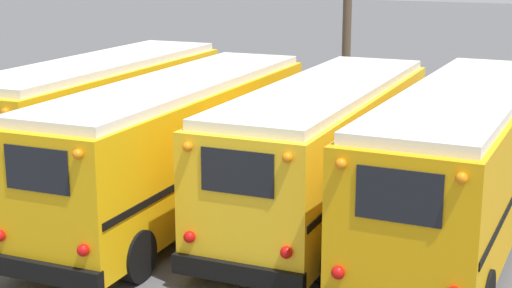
% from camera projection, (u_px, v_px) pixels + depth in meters
% --- Properties ---
extents(ground_plane, '(160.00, 160.00, 0.00)m').
position_uv_depth(ground_plane, '(242.00, 222.00, 17.88)').
color(ground_plane, '#4C4C4F').
extents(school_bus_0, '(2.89, 9.47, 3.29)m').
position_uv_depth(school_bus_0, '(101.00, 117.00, 20.42)').
color(school_bus_0, yellow).
rests_on(school_bus_0, ground).
extents(school_bus_1, '(2.95, 10.34, 3.18)m').
position_uv_depth(school_bus_1, '(178.00, 142.00, 18.00)').
color(school_bus_1, '#EAAA0F').
rests_on(school_bus_1, ground).
extents(school_bus_2, '(2.95, 9.82, 3.12)m').
position_uv_depth(school_bus_2, '(325.00, 146.00, 17.78)').
color(school_bus_2, yellow).
rests_on(school_bus_2, ground).
extents(school_bus_3, '(2.62, 10.08, 3.29)m').
position_uv_depth(school_bus_3, '(461.00, 162.00, 16.14)').
color(school_bus_3, '#E5A00C').
rests_on(school_bus_3, ground).
extents(fence_line, '(17.43, 0.06, 1.42)m').
position_uv_depth(fence_line, '(353.00, 117.00, 24.34)').
color(fence_line, '#939399').
rests_on(fence_line, ground).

